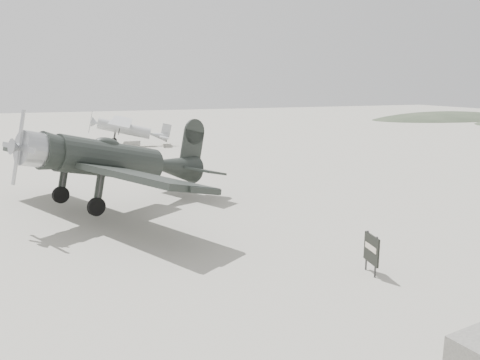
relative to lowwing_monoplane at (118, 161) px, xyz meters
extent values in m
plane|color=#9E9B8C|center=(5.08, -2.79, -2.27)|extent=(160.00, 160.00, 0.00)
ellipsoid|color=#333E2D|center=(55.08, 37.21, -2.27)|extent=(32.00, 16.00, 5.20)
cylinder|color=black|center=(-0.39, -0.19, 0.08)|extent=(5.00, 3.52, 1.53)
cone|color=black|center=(2.85, 1.42, 0.13)|extent=(3.18, 2.54, 1.42)
cylinder|color=#ACAEB1|center=(-3.38, -1.68, 0.08)|extent=(1.49, 1.66, 1.36)
cone|color=#ACAEB1|center=(-3.97, -1.98, 0.08)|extent=(0.62, 0.72, 0.61)
cube|color=#ACAEB1|center=(-3.90, -1.94, 0.08)|extent=(0.15, 0.21, 2.85)
ellipsoid|color=black|center=(-0.59, -0.29, 0.76)|extent=(1.41, 1.20, 0.50)
cube|color=black|center=(-1.08, -0.54, -0.30)|extent=(7.92, 12.79, 0.24)
cube|color=black|center=(3.63, 1.81, 0.19)|extent=(3.13, 4.65, 0.11)
cube|color=black|center=(3.78, 1.88, 1.12)|extent=(1.23, 0.68, 1.97)
cylinder|color=black|center=(-0.81, -2.05, -1.80)|extent=(0.74, 0.49, 0.74)
cylinder|color=black|center=(-2.13, 0.59, -1.80)|extent=(0.74, 0.49, 0.74)
cylinder|color=#333333|center=(-0.81, -2.05, -1.07)|extent=(0.16, 0.16, 1.53)
cylinder|color=#333333|center=(-2.13, 0.59, -1.07)|extent=(0.16, 0.16, 1.53)
cylinder|color=black|center=(3.88, 1.93, -0.34)|extent=(0.25, 0.19, 0.24)
cylinder|color=#A4A8A9|center=(3.01, 22.04, -0.65)|extent=(4.76, 1.74, 0.99)
cone|color=#A4A8A9|center=(6.10, 21.52, -0.65)|extent=(1.74, 1.15, 0.90)
cone|color=#A4A8A9|center=(0.44, 22.47, -0.65)|extent=(0.68, 1.01, 0.93)
cube|color=#A4A8A9|center=(0.09, 22.53, -0.65)|extent=(0.06, 0.13, 1.97)
cube|color=#A4A8A9|center=(2.65, 22.10, -0.10)|extent=(3.31, 10.00, 0.16)
cube|color=#A4A8A9|center=(6.54, 21.45, -0.61)|extent=(1.30, 3.14, 0.07)
cube|color=#A4A8A9|center=(6.63, 21.44, -0.03)|extent=(0.81, 0.20, 1.17)
cylinder|color=black|center=(2.14, 21.19, -2.02)|extent=(0.52, 0.21, 0.50)
cylinder|color=black|center=(2.46, 23.13, -2.02)|extent=(0.52, 0.21, 0.50)
cylinder|color=#333333|center=(2.14, 21.19, -1.51)|extent=(0.09, 0.09, 1.08)
cylinder|color=#333333|center=(2.46, 23.13, -1.51)|extent=(0.09, 0.09, 1.08)
cylinder|color=black|center=(6.72, 21.42, -0.92)|extent=(0.17, 0.09, 0.16)
cylinder|color=#333333|center=(6.19, -10.31, -1.63)|extent=(0.07, 0.07, 1.27)
cylinder|color=#333333|center=(6.28, -9.73, -1.63)|extent=(0.07, 0.07, 1.27)
cube|color=black|center=(6.23, -10.02, -1.49)|extent=(0.20, 0.87, 0.88)
cube|color=beige|center=(6.20, -10.01, -1.44)|extent=(0.12, 0.67, 0.18)
camera|label=1|loc=(-2.20, -21.07, 3.43)|focal=35.00mm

